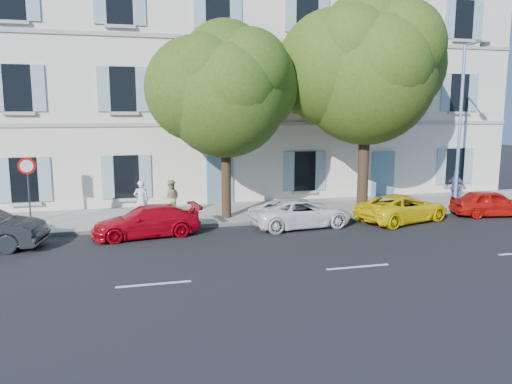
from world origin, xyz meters
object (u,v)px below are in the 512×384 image
object	(u,v)px
pedestrian_b	(171,199)
road_sign	(28,178)
car_white_coupe	(301,213)
tree_right	(366,77)
car_red_hatchback	(491,203)
car_red_coupe	(147,221)
street_lamp	(463,116)
tree_left	(225,96)
pedestrian_c	(456,188)
pedestrian_a	(141,200)
car_yellow_supercar	(403,208)

from	to	relation	value
pedestrian_b	road_sign	bearing A→B (deg)	22.08
car_white_coupe	tree_right	distance (m)	6.89
car_white_coupe	car_red_hatchback	world-z (taller)	car_red_hatchback
car_red_coupe	tree_right	xyz separation A→B (m)	(9.71, 1.94, 5.54)
tree_right	street_lamp	size ratio (longest dim) A/B	1.24
tree_left	pedestrian_c	xyz separation A→B (m)	(11.22, 0.03, -4.23)
car_red_coupe	road_sign	world-z (taller)	road_sign
car_red_coupe	car_red_hatchback	bearing A→B (deg)	82.16
car_red_coupe	tree_left	size ratio (longest dim) A/B	0.50
road_sign	car_red_coupe	bearing A→B (deg)	-21.11
tree_right	car_red_coupe	bearing A→B (deg)	-168.71
car_red_hatchback	pedestrian_c	xyz separation A→B (m)	(-0.33, 2.06, 0.41)
car_red_hatchback	tree_right	world-z (taller)	tree_right
street_lamp	pedestrian_b	distance (m)	13.72
car_white_coupe	road_sign	xyz separation A→B (m)	(-10.33, 1.62, 1.55)
pedestrian_a	road_sign	bearing A→B (deg)	9.80
tree_right	road_sign	xyz separation A→B (m)	(-13.96, -0.29, -3.98)
car_red_coupe	street_lamp	world-z (taller)	street_lamp
tree_left	car_red_hatchback	bearing A→B (deg)	-10.00
car_yellow_supercar	car_red_hatchback	size ratio (longest dim) A/B	1.21
pedestrian_a	pedestrian_b	size ratio (longest dim) A/B	1.03
street_lamp	pedestrian_c	bearing A→B (deg)	63.15
tree_left	tree_right	bearing A→B (deg)	0.30
tree_right	pedestrian_b	size ratio (longest dim) A/B	5.80
pedestrian_c	car_red_hatchback	bearing A→B (deg)	166.73
car_yellow_supercar	road_sign	xyz separation A→B (m)	(-14.80, 1.77, 1.55)
car_white_coupe	car_yellow_supercar	bearing A→B (deg)	-97.74
street_lamp	pedestrian_c	world-z (taller)	street_lamp
car_yellow_supercar	street_lamp	bearing A→B (deg)	-84.86
road_sign	pedestrian_b	xyz separation A→B (m)	(5.38, 0.86, -1.18)
street_lamp	car_white_coupe	bearing A→B (deg)	-170.18
car_white_coupe	pedestrian_b	bearing A→B (deg)	57.54
car_yellow_supercar	pedestrian_b	size ratio (longest dim) A/B	2.61
tree_right	pedestrian_c	world-z (taller)	tree_right
car_red_hatchback	car_white_coupe	bearing A→B (deg)	100.41
pedestrian_a	car_yellow_supercar	bearing A→B (deg)	168.03
car_red_coupe	car_white_coupe	bearing A→B (deg)	82.84
street_lamp	road_sign	bearing A→B (deg)	179.42
car_red_hatchback	pedestrian_b	xyz separation A→B (m)	(-13.82, 2.63, 0.36)
road_sign	pedestrian_c	world-z (taller)	road_sign
car_white_coupe	tree_right	xyz separation A→B (m)	(3.63, 1.92, 5.53)
pedestrian_b	pedestrian_c	xyz separation A→B (m)	(13.49, -0.57, 0.04)
car_white_coupe	street_lamp	size ratio (longest dim) A/B	0.56
car_yellow_supercar	pedestrian_b	distance (m)	9.79
car_red_coupe	pedestrian_b	xyz separation A→B (m)	(1.12, 2.50, 0.38)
street_lamp	pedestrian_b	xyz separation A→B (m)	(-13.25, 1.05, -3.43)
car_red_hatchback	tree_left	distance (m)	12.61
car_red_hatchback	tree_left	bearing A→B (deg)	91.38
tree_left	road_sign	bearing A→B (deg)	-178.05
car_red_coupe	car_yellow_supercar	world-z (taller)	car_yellow_supercar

